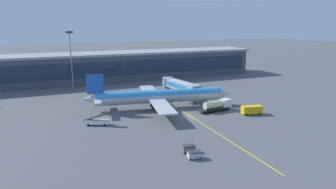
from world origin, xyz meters
name	(u,v)px	position (x,y,z in m)	size (l,w,h in m)	color
ground_plane	(188,117)	(0.00, 0.00, 0.00)	(700.00, 700.00, 0.00)	#515459
apron_lead_in_line	(187,114)	(0.95, 2.00, 0.00)	(0.30, 80.00, 0.01)	yellow
terminal_building	(81,68)	(-19.49, 66.54, 6.37)	(168.37, 19.03, 12.70)	#424751
main_airliner	(159,96)	(-3.90, 11.91, 3.70)	(46.88, 37.63, 11.21)	#B2B7BC
jet_bridge	(179,85)	(6.95, 20.31, 4.70)	(6.26, 19.78, 6.39)	#B2B7BC
fuel_tanker	(217,105)	(10.67, 1.72, 1.75)	(10.99, 3.53, 3.25)	#232326
lavatory_truck	(252,110)	(18.17, -5.35, 1.42)	(6.15, 3.47, 2.50)	yellow
belt_loader	(97,121)	(-24.91, 2.74, 0.99)	(6.83, 4.21, 3.49)	white
baggage_cart_0	(194,155)	(-11.49, -25.40, 0.78)	(2.80, 1.88, 1.48)	#B2B7BC
baggage_cart_1	(188,148)	(-11.13, -22.22, 0.78)	(2.80, 1.88, 1.48)	#595B60
apron_light_mast_0	(71,55)	(-24.76, 54.58, 13.33)	(2.80, 0.50, 22.72)	gray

